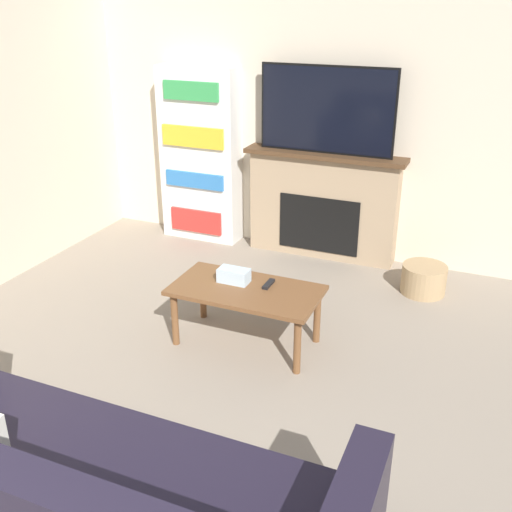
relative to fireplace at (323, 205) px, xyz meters
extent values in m
cube|color=beige|center=(-0.01, 0.14, 0.84)|extent=(5.70, 0.06, 2.70)
cube|color=tan|center=(0.00, 0.00, -0.02)|extent=(1.39, 0.22, 0.96)
cube|color=black|center=(0.00, -0.11, -0.16)|extent=(0.76, 0.01, 0.53)
cube|color=#4C331E|center=(0.00, -0.02, 0.48)|extent=(1.49, 0.28, 0.04)
cube|color=black|center=(0.00, -0.02, 0.88)|extent=(1.22, 0.03, 0.76)
cube|color=black|center=(0.00, -0.03, 0.88)|extent=(1.19, 0.01, 0.73)
cube|color=brown|center=(-0.02, -1.75, -0.08)|extent=(1.04, 0.55, 0.03)
cylinder|color=brown|center=(-0.48, -1.96, -0.30)|extent=(0.05, 0.05, 0.41)
cylinder|color=brown|center=(0.44, -1.96, -0.30)|extent=(0.05, 0.05, 0.41)
cylinder|color=brown|center=(-0.48, -1.53, -0.30)|extent=(0.05, 0.05, 0.41)
cylinder|color=brown|center=(0.44, -1.53, -0.30)|extent=(0.05, 0.05, 0.41)
cube|color=silver|center=(-0.14, -1.69, -0.02)|extent=(0.22, 0.12, 0.10)
cube|color=black|center=(0.11, -1.64, -0.06)|extent=(0.04, 0.15, 0.02)
cube|color=white|center=(-1.27, -0.02, 0.35)|extent=(0.79, 0.26, 1.71)
cube|color=red|center=(-1.27, -0.16, -0.29)|extent=(0.55, 0.03, 0.23)
cube|color=#2D70B7|center=(-1.27, -0.16, 0.13)|extent=(0.62, 0.03, 0.15)
cube|color=gold|center=(-1.27, -0.16, 0.56)|extent=(0.65, 0.03, 0.20)
cube|color=green|center=(-1.27, -0.16, 0.99)|extent=(0.57, 0.03, 0.17)
cylinder|color=tan|center=(1.04, -0.44, -0.38)|extent=(0.37, 0.37, 0.24)
camera|label=1|loc=(1.50, -5.15, 1.82)|focal=42.00mm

